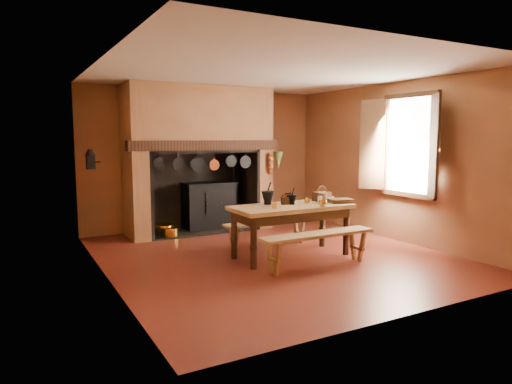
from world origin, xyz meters
The scene contains 28 objects.
floor centered at (0.00, 0.00, 0.00)m, with size 5.50×5.50×0.00m, color maroon.
ceiling centered at (0.00, 0.00, 2.80)m, with size 5.50×5.50×0.00m, color silver.
back_wall centered at (0.00, 2.75, 1.40)m, with size 5.00×0.02×2.80m, color #99643D.
wall_left centered at (-2.50, 0.00, 1.40)m, with size 0.02×5.50×2.80m, color #99643D.
wall_right centered at (2.50, 0.00, 1.40)m, with size 0.02×5.50×2.80m, color #99643D.
wall_front centered at (0.00, -2.75, 1.40)m, with size 5.00×0.02×2.80m, color #99643D.
chimney_breast centered at (-0.30, 2.31, 1.81)m, with size 2.95×0.96×2.80m.
iron_range centered at (-0.04, 2.45, 0.48)m, with size 1.12×0.55×1.60m.
hearth_pans centered at (-1.05, 2.22, 0.09)m, with size 0.51×0.62×0.20m.
hanging_pans centered at (-0.34, 1.81, 1.36)m, with size 1.92×0.29×0.27m.
onion_string centered at (1.00, 1.79, 1.33)m, with size 0.12×0.10×0.46m, color #B15520, non-canonical shape.
herb_bunch centered at (1.18, 1.79, 1.38)m, with size 0.20×0.20×0.35m, color #5C6530.
window centered at (2.35, -0.40, 1.70)m, with size 0.39×1.75×1.76m.
wall_coffee_mill centered at (-2.42, 1.55, 1.52)m, with size 0.23×0.16×0.31m.
work_table centered at (0.21, -0.19, 0.68)m, with size 1.86×0.83×0.81m.
bench_front centered at (0.21, -0.87, 0.38)m, with size 1.78×0.31×0.50m.
bench_back centered at (0.21, 0.53, 0.33)m, with size 1.56×0.27×0.44m.
mortar_large centered at (-0.06, 0.07, 0.92)m, with size 0.20×0.20×0.35m.
mortar_small centered at (0.26, -0.13, 0.89)m, with size 0.15×0.15×0.26m.
coffee_grinder centered at (0.17, -0.07, 0.87)m, with size 0.17×0.15×0.18m.
brass_mug_a centered at (-0.19, -0.35, 0.85)m, with size 0.07×0.07×0.08m, color gold.
brass_mug_b centered at (0.54, -0.13, 0.85)m, with size 0.08×0.08×0.09m, color gold.
mixing_bowl centered at (0.92, -0.05, 0.84)m, with size 0.31×0.31×0.08m, color #C1BD94.
stoneware_crock centered at (0.75, -0.26, 0.89)m, with size 0.13×0.13×0.16m, color brown.
glass_jar centered at (0.67, -0.29, 0.87)m, with size 0.07×0.07×0.13m, color beige.
wicker_basket centered at (0.90, -0.04, 0.89)m, with size 0.28×0.20×0.26m.
wooden_tray centered at (1.04, -0.34, 0.84)m, with size 0.36×0.26×0.06m, color #381D12.
brass_cup centered at (0.55, -0.52, 0.85)m, with size 0.12×0.12×0.09m, color gold.
Camera 1 is at (-3.57, -5.98, 1.85)m, focal length 32.00 mm.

